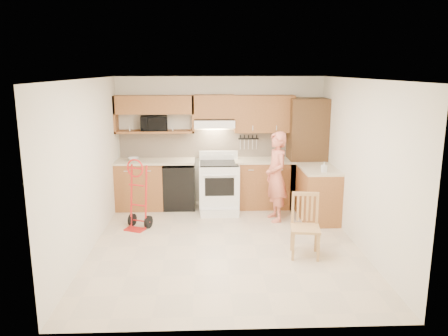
{
  "coord_description": "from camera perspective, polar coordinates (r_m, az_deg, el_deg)",
  "views": [
    {
      "loc": [
        -0.28,
        -6.36,
        2.64
      ],
      "look_at": [
        0.0,
        0.5,
        1.1
      ],
      "focal_mm": 35.56,
      "sensor_mm": 36.0,
      "label": 1
    }
  ],
  "objects": [
    {
      "name": "bowl",
      "position": [
        8.59,
        -11.54,
        1.14
      ],
      "size": [
        0.23,
        0.23,
        0.05
      ],
      "primitive_type": "imported",
      "rotation": [
        0.0,
        0.0,
        0.1
      ],
      "color": "white",
      "rests_on": "countertop_left"
    },
    {
      "name": "upper_cab_left",
      "position": [
        8.52,
        -8.96,
        8.05
      ],
      "size": [
        1.5,
        0.33,
        0.34
      ],
      "primitive_type": "cube",
      "color": "#9A582F",
      "rests_on": "wall_back"
    },
    {
      "name": "wall_back",
      "position": [
        8.73,
        -0.48,
        3.49
      ],
      "size": [
        4.0,
        0.02,
        2.5
      ],
      "primitive_type": "cube",
      "color": "silver",
      "rests_on": "ground"
    },
    {
      "name": "knife_strip",
      "position": [
        8.72,
        3.16,
        3.38
      ],
      "size": [
        0.4,
        0.05,
        0.29
      ],
      "primitive_type": null,
      "color": "black",
      "rests_on": "backsplash"
    },
    {
      "name": "wall_left",
      "position": [
        6.73,
        -17.17,
        0.16
      ],
      "size": [
        0.02,
        4.5,
        2.5
      ],
      "primitive_type": "cube",
      "color": "silver",
      "rests_on": "ground"
    },
    {
      "name": "cab_return_right",
      "position": [
        8.07,
        11.98,
        -3.39
      ],
      "size": [
        0.6,
        1.0,
        0.9
      ],
      "primitive_type": "cube",
      "color": "#9A582F",
      "rests_on": "ground"
    },
    {
      "name": "wall_right",
      "position": [
        6.9,
        17.1,
        0.46
      ],
      "size": [
        0.02,
        4.5,
        2.5
      ],
      "primitive_type": "cube",
      "color": "silver",
      "rests_on": "ground"
    },
    {
      "name": "ceiling",
      "position": [
        6.37,
        0.19,
        11.48
      ],
      "size": [
        4.0,
        4.5,
        0.02
      ],
      "primitive_type": "cube",
      "color": "white",
      "rests_on": "ground"
    },
    {
      "name": "upper_cab_right",
      "position": [
        8.56,
        5.16,
        6.96
      ],
      "size": [
        1.14,
        0.33,
        0.7
      ],
      "primitive_type": "cube",
      "color": "#9A582F",
      "rests_on": "wall_back"
    },
    {
      "name": "wall_front",
      "position": [
        4.34,
        1.51,
        -6.05
      ],
      "size": [
        4.0,
        0.02,
        2.5
      ],
      "primitive_type": "cube",
      "color": "silver",
      "rests_on": "ground"
    },
    {
      "name": "countertop_return",
      "position": [
        7.95,
        12.14,
        -0.13
      ],
      "size": [
        0.63,
        1.0,
        0.04
      ],
      "primitive_type": "cube",
      "color": "beige",
      "rests_on": "cab_return_right"
    },
    {
      "name": "countertop_left",
      "position": [
        8.54,
        -8.82,
        0.87
      ],
      "size": [
        1.5,
        0.63,
        0.04
      ],
      "primitive_type": "cube",
      "color": "beige",
      "rests_on": "lower_cab_left"
    },
    {
      "name": "pantry_tall",
      "position": [
        8.68,
        10.56,
        1.87
      ],
      "size": [
        0.7,
        0.6,
        2.1
      ],
      "primitive_type": "cube",
      "color": "#4D321A",
      "rests_on": "ground"
    },
    {
      "name": "backsplash",
      "position": [
        8.72,
        -0.47,
        3.14
      ],
      "size": [
        3.92,
        0.03,
        0.55
      ],
      "primitive_type": "cube",
      "color": "beige",
      "rests_on": "wall_back"
    },
    {
      "name": "upper_cab_center",
      "position": [
        8.47,
        -1.26,
        7.9
      ],
      "size": [
        0.76,
        0.33,
        0.44
      ],
      "primitive_type": "cube",
      "color": "#9A582F",
      "rests_on": "wall_back"
    },
    {
      "name": "floor",
      "position": [
        6.89,
        0.17,
        -9.96
      ],
      "size": [
        4.0,
        4.5,
        0.02
      ],
      "primitive_type": "cube",
      "color": "beige",
      "rests_on": "ground"
    },
    {
      "name": "lower_cab_right",
      "position": [
        8.66,
        5.1,
        -2.05
      ],
      "size": [
        1.14,
        0.6,
        0.9
      ],
      "primitive_type": "cube",
      "color": "#9A582F",
      "rests_on": "ground"
    },
    {
      "name": "countertop_right",
      "position": [
        8.56,
        5.16,
        1.0
      ],
      "size": [
        1.14,
        0.63,
        0.04
      ],
      "primitive_type": "cube",
      "color": "beige",
      "rests_on": "lower_cab_right"
    },
    {
      "name": "range_hood",
      "position": [
        8.44,
        -1.24,
        5.77
      ],
      "size": [
        0.76,
        0.46,
        0.14
      ],
      "primitive_type": "cube",
      "color": "white",
      "rests_on": "wall_back"
    },
    {
      "name": "soap_bottle",
      "position": [
        7.63,
        12.75,
        0.14
      ],
      "size": [
        0.1,
        0.1,
        0.18
      ],
      "primitive_type": "imported",
      "rotation": [
        0.0,
        0.0,
        0.23
      ],
      "color": "white",
      "rests_on": "countertop_return"
    },
    {
      "name": "lower_cab_left",
      "position": [
        8.68,
        -10.68,
        -2.19
      ],
      "size": [
        0.9,
        0.6,
        0.9
      ],
      "primitive_type": "cube",
      "color": "#9A582F",
      "rests_on": "ground"
    },
    {
      "name": "person",
      "position": [
        7.81,
        6.72,
        -1.12
      ],
      "size": [
        0.48,
        0.64,
        1.59
      ],
      "primitive_type": "imported",
      "rotation": [
        0.0,
        0.0,
        -1.38
      ],
      "color": "#D26D56",
      "rests_on": "ground"
    },
    {
      "name": "dishwasher",
      "position": [
        8.61,
        -5.73,
        -2.32
      ],
      "size": [
        0.6,
        0.6,
        0.85
      ],
      "primitive_type": "cube",
      "color": "black",
      "rests_on": "ground"
    },
    {
      "name": "dining_chair",
      "position": [
        6.47,
        10.42,
        -7.35
      ],
      "size": [
        0.46,
        0.49,
        0.9
      ],
      "primitive_type": null,
      "rotation": [
        0.0,
        0.0,
        -0.14
      ],
      "color": "tan",
      "rests_on": "ground"
    },
    {
      "name": "upper_shelf_mw",
      "position": [
        8.58,
        -8.84,
        4.66
      ],
      "size": [
        1.5,
        0.33,
        0.04
      ],
      "primitive_type": "cube",
      "color": "#9A582F",
      "rests_on": "wall_back"
    },
    {
      "name": "range",
      "position": [
        8.33,
        -0.64,
        -1.92
      ],
      "size": [
        0.74,
        0.97,
        1.09
      ],
      "primitive_type": null,
      "color": "white",
      "rests_on": "ground"
    },
    {
      "name": "microwave",
      "position": [
        8.56,
        -8.98,
        5.71
      ],
      "size": [
        0.53,
        0.39,
        0.28
      ],
      "primitive_type": "imported",
      "rotation": [
        0.0,
        0.0,
        0.09
      ],
      "color": "black",
      "rests_on": "upper_shelf_mw"
    },
    {
      "name": "hand_truck",
      "position": [
        7.54,
        -11.2,
        -3.77
      ],
      "size": [
        0.55,
        0.53,
        1.08
      ],
      "primitive_type": null,
      "rotation": [
        0.0,
        0.0,
        -0.41
      ],
      "color": "red",
      "rests_on": "ground"
    }
  ]
}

